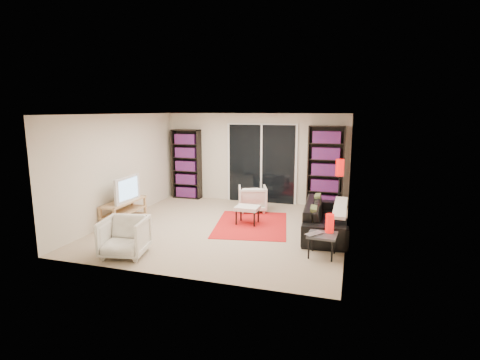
{
  "coord_description": "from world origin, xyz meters",
  "views": [
    {
      "loc": [
        2.56,
        -7.27,
        2.48
      ],
      "look_at": [
        0.25,
        0.3,
        1.0
      ],
      "focal_mm": 28.0,
      "sensor_mm": 36.0,
      "label": 1
    }
  ],
  "objects_px": {
    "bookshelf_right": "(326,167)",
    "armchair_front": "(125,237)",
    "floor_lamp": "(339,174)",
    "bookshelf_left": "(187,164)",
    "tv_stand": "(124,211)",
    "armchair_back": "(252,198)",
    "side_table": "(322,236)",
    "ottoman": "(247,209)",
    "sofa": "(326,218)"
  },
  "relations": [
    {
      "from": "tv_stand",
      "to": "armchair_back",
      "type": "bearing_deg",
      "value": 36.15
    },
    {
      "from": "tv_stand",
      "to": "ottoman",
      "type": "height_order",
      "value": "tv_stand"
    },
    {
      "from": "sofa",
      "to": "armchair_front",
      "type": "bearing_deg",
      "value": 122.31
    },
    {
      "from": "sofa",
      "to": "ottoman",
      "type": "distance_m",
      "value": 1.71
    },
    {
      "from": "side_table",
      "to": "tv_stand",
      "type": "bearing_deg",
      "value": 170.92
    },
    {
      "from": "tv_stand",
      "to": "side_table",
      "type": "bearing_deg",
      "value": -9.08
    },
    {
      "from": "tv_stand",
      "to": "sofa",
      "type": "distance_m",
      "value": 4.4
    },
    {
      "from": "tv_stand",
      "to": "bookshelf_left",
      "type": "bearing_deg",
      "value": 83.21
    },
    {
      "from": "bookshelf_left",
      "to": "bookshelf_right",
      "type": "xyz_separation_m",
      "value": [
        3.85,
        -0.0,
        0.07
      ]
    },
    {
      "from": "bookshelf_right",
      "to": "armchair_front",
      "type": "height_order",
      "value": "bookshelf_right"
    },
    {
      "from": "tv_stand",
      "to": "armchair_back",
      "type": "distance_m",
      "value": 3.07
    },
    {
      "from": "tv_stand",
      "to": "side_table",
      "type": "relative_size",
      "value": 2.49
    },
    {
      "from": "tv_stand",
      "to": "sofa",
      "type": "relative_size",
      "value": 0.58
    },
    {
      "from": "floor_lamp",
      "to": "bookshelf_left",
      "type": "bearing_deg",
      "value": 167.04
    },
    {
      "from": "bookshelf_left",
      "to": "tv_stand",
      "type": "distance_m",
      "value": 2.76
    },
    {
      "from": "bookshelf_left",
      "to": "sofa",
      "type": "relative_size",
      "value": 0.9
    },
    {
      "from": "bookshelf_right",
      "to": "armchair_back",
      "type": "xyz_separation_m",
      "value": [
        -1.69,
        -0.84,
        -0.73
      ]
    },
    {
      "from": "armchair_back",
      "to": "side_table",
      "type": "relative_size",
      "value": 1.37
    },
    {
      "from": "floor_lamp",
      "to": "armchair_front",
      "type": "bearing_deg",
      "value": -135.57
    },
    {
      "from": "bookshelf_left",
      "to": "ottoman",
      "type": "xyz_separation_m",
      "value": [
        2.34,
        -1.92,
        -0.63
      ]
    },
    {
      "from": "bookshelf_left",
      "to": "armchair_front",
      "type": "bearing_deg",
      "value": -79.21
    },
    {
      "from": "ottoman",
      "to": "side_table",
      "type": "distance_m",
      "value": 2.25
    },
    {
      "from": "bookshelf_right",
      "to": "side_table",
      "type": "xyz_separation_m",
      "value": [
        0.22,
        -3.35,
        -0.69
      ]
    },
    {
      "from": "bookshelf_left",
      "to": "ottoman",
      "type": "bearing_deg",
      "value": -39.45
    },
    {
      "from": "bookshelf_right",
      "to": "tv_stand",
      "type": "distance_m",
      "value": 5.0
    },
    {
      "from": "ottoman",
      "to": "floor_lamp",
      "type": "height_order",
      "value": "floor_lamp"
    },
    {
      "from": "tv_stand",
      "to": "sofa",
      "type": "xyz_separation_m",
      "value": [
        4.36,
        0.61,
        0.05
      ]
    },
    {
      "from": "sofa",
      "to": "side_table",
      "type": "bearing_deg",
      "value": 178.43
    },
    {
      "from": "bookshelf_left",
      "to": "floor_lamp",
      "type": "xyz_separation_m",
      "value": [
        4.23,
        -0.97,
        0.09
      ]
    },
    {
      "from": "armchair_back",
      "to": "floor_lamp",
      "type": "xyz_separation_m",
      "value": [
        2.07,
        -0.14,
        0.75
      ]
    },
    {
      "from": "armchair_back",
      "to": "side_table",
      "type": "distance_m",
      "value": 3.16
    },
    {
      "from": "floor_lamp",
      "to": "ottoman",
      "type": "bearing_deg",
      "value": -153.32
    },
    {
      "from": "bookshelf_right",
      "to": "armchair_back",
      "type": "relative_size",
      "value": 3.02
    },
    {
      "from": "floor_lamp",
      "to": "armchair_back",
      "type": "bearing_deg",
      "value": 176.27
    },
    {
      "from": "side_table",
      "to": "bookshelf_left",
      "type": "bearing_deg",
      "value": 140.57
    },
    {
      "from": "armchair_back",
      "to": "ottoman",
      "type": "distance_m",
      "value": 1.1
    },
    {
      "from": "ottoman",
      "to": "floor_lamp",
      "type": "distance_m",
      "value": 2.24
    },
    {
      "from": "bookshelf_right",
      "to": "armchair_front",
      "type": "bearing_deg",
      "value": -125.06
    },
    {
      "from": "sofa",
      "to": "armchair_front",
      "type": "xyz_separation_m",
      "value": [
        -3.22,
        -2.28,
        0.02
      ]
    },
    {
      "from": "armchair_front",
      "to": "armchair_back",
      "type": "bearing_deg",
      "value": 57.31
    },
    {
      "from": "armchair_back",
      "to": "floor_lamp",
      "type": "distance_m",
      "value": 2.21
    },
    {
      "from": "ottoman",
      "to": "bookshelf_left",
      "type": "bearing_deg",
      "value": 140.55
    },
    {
      "from": "floor_lamp",
      "to": "bookshelf_right",
      "type": "bearing_deg",
      "value": 111.36
    },
    {
      "from": "bookshelf_left",
      "to": "sofa",
      "type": "height_order",
      "value": "bookshelf_left"
    },
    {
      "from": "ottoman",
      "to": "armchair_front",
      "type": "bearing_deg",
      "value": -122.39
    },
    {
      "from": "bookshelf_right",
      "to": "ottoman",
      "type": "height_order",
      "value": "bookshelf_right"
    },
    {
      "from": "armchair_back",
      "to": "armchair_front",
      "type": "relative_size",
      "value": 0.94
    },
    {
      "from": "bookshelf_right",
      "to": "floor_lamp",
      "type": "distance_m",
      "value": 1.05
    },
    {
      "from": "bookshelf_right",
      "to": "sofa",
      "type": "distance_m",
      "value": 2.18
    },
    {
      "from": "sofa",
      "to": "floor_lamp",
      "type": "bearing_deg",
      "value": -13.0
    }
  ]
}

